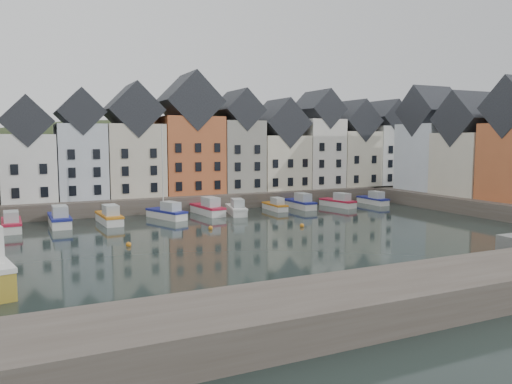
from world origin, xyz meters
TOP-DOWN VIEW (x-y plane):
  - ground at (0.00, 0.00)m, footprint 260.00×260.00m
  - far_quay at (0.00, 30.00)m, footprint 90.00×16.00m
  - right_quay at (37.00, 3.00)m, footprint 14.00×54.00m
  - near_wall at (-10.00, -22.00)m, footprint 50.00×6.00m
  - hillside at (0.02, 56.00)m, footprint 153.60×70.40m
  - far_terrace at (3.21, 28.00)m, footprint 72.37×8.16m
  - right_terrace at (36.00, 8.07)m, footprint 8.30×24.25m
  - mooring_buoys at (-4.00, 5.33)m, footprint 20.50×5.50m
  - boat_a at (-24.02, 16.59)m, footprint 2.18×6.48m
  - boat_b at (-19.02, 17.56)m, footprint 2.28×7.02m
  - boat_c at (-13.54, 16.78)m, footprint 2.44×6.75m
  - boat_d at (-6.34, 17.43)m, footprint 4.11×6.62m
  - boat_e at (-0.49, 18.53)m, footprint 2.88×7.07m
  - boat_f at (2.95, 16.96)m, footprint 3.22×6.50m
  - boat_g at (9.51, 18.35)m, footprint 1.79×5.39m
  - boat_h at (13.68, 18.51)m, footprint 2.10×6.53m
  - boat_i at (19.67, 17.52)m, footprint 3.05×6.32m
  - boat_j at (26.32, 17.74)m, footprint 1.91×5.90m

SIDE VIEW (x-z plane):
  - hillside at x=0.02m, z-range -49.96..14.04m
  - ground at x=0.00m, z-range 0.00..0.00m
  - mooring_buoys at x=-4.00m, z-range -0.10..0.40m
  - boat_g at x=9.51m, z-range -0.42..1.64m
  - boat_j at x=26.32m, z-range -0.46..1.80m
  - boat_i at x=19.67m, z-range -0.47..1.86m
  - boat_f at x=2.95m, z-range -0.48..1.91m
  - boat_a at x=-24.02m, z-range -0.50..1.97m
  - boat_h at x=13.68m, z-range -0.51..1.99m
  - boat_c at x=-13.54m, z-range -0.52..2.03m
  - boat_d at x=-6.34m, z-range -5.27..6.84m
  - boat_e at x=-0.49m, z-range -0.53..2.11m
  - boat_b at x=-19.02m, z-range -0.54..2.14m
  - far_quay at x=0.00m, z-range 0.00..2.00m
  - right_quay at x=37.00m, z-range 0.00..2.00m
  - near_wall at x=-10.00m, z-range 0.00..2.00m
  - far_terrace at x=3.21m, z-range -0.01..17.76m
  - right_terrace at x=36.00m, z-range 0.73..17.10m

